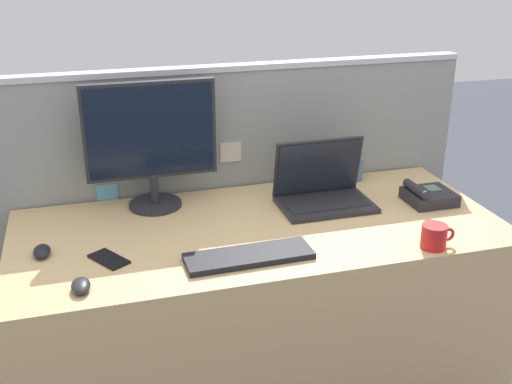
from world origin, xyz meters
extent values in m
plane|color=#424751|center=(0.00, 0.00, 0.00)|extent=(10.00, 10.00, 0.00)
cube|color=tan|center=(0.00, 0.00, 0.37)|extent=(1.87, 0.83, 0.74)
cube|color=gray|center=(0.00, 0.46, 0.63)|extent=(2.14, 0.06, 1.25)
cube|color=#B7BAC1|center=(0.00, 0.46, 1.26)|extent=(2.14, 0.07, 0.02)
cube|color=beige|center=(-0.01, 0.42, 0.90)|extent=(0.09, 0.01, 0.09)
cube|color=#66ADD1|center=(-0.55, 0.42, 0.77)|extent=(0.09, 0.01, 0.07)
cube|color=pink|center=(-0.20, 0.42, 1.14)|extent=(0.11, 0.01, 0.08)
cylinder|color=#232328|center=(-0.36, 0.30, 0.75)|extent=(0.22, 0.22, 0.02)
cylinder|color=#232328|center=(-0.36, 0.30, 0.82)|extent=(0.04, 0.04, 0.13)
cube|color=#232328|center=(-0.36, 0.31, 1.06)|extent=(0.53, 0.03, 0.39)
cube|color=black|center=(-0.36, 0.30, 1.06)|extent=(0.50, 0.01, 0.36)
cube|color=#232328|center=(0.31, 0.10, 0.75)|extent=(0.38, 0.25, 0.02)
cube|color=black|center=(0.31, 0.11, 0.76)|extent=(0.34, 0.18, 0.00)
cube|color=#232328|center=(0.31, 0.20, 0.88)|extent=(0.38, 0.06, 0.25)
cube|color=black|center=(0.31, 0.19, 0.88)|extent=(0.35, 0.05, 0.23)
cube|color=#232328|center=(0.75, 0.02, 0.77)|extent=(0.19, 0.18, 0.05)
cube|color=#4C6B5B|center=(0.77, 0.04, 0.79)|extent=(0.06, 0.06, 0.01)
cylinder|color=#232328|center=(0.68, 0.02, 0.81)|extent=(0.04, 0.16, 0.04)
cube|color=black|center=(-0.11, -0.25, 0.75)|extent=(0.45, 0.15, 0.02)
ellipsoid|color=#232328|center=(-0.67, -0.30, 0.76)|extent=(0.06, 0.10, 0.03)
ellipsoid|color=black|center=(-0.80, -0.02, 0.76)|extent=(0.06, 0.10, 0.03)
cylinder|color=#4C7093|center=(0.55, 0.35, 0.79)|extent=(0.08, 0.08, 0.10)
cylinder|color=black|center=(0.56, 0.35, 0.85)|extent=(0.02, 0.02, 0.14)
cylinder|color=#238438|center=(0.55, 0.34, 0.86)|extent=(0.01, 0.02, 0.15)
cylinder|color=red|center=(0.54, 0.36, 0.85)|extent=(0.01, 0.02, 0.14)
cube|color=black|center=(-0.58, -0.12, 0.75)|extent=(0.14, 0.17, 0.01)
cylinder|color=red|center=(0.54, -0.35, 0.78)|extent=(0.09, 0.09, 0.09)
torus|color=red|center=(0.60, -0.35, 0.78)|extent=(0.05, 0.01, 0.05)
camera|label=1|loc=(-0.62, -2.09, 1.77)|focal=43.74mm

